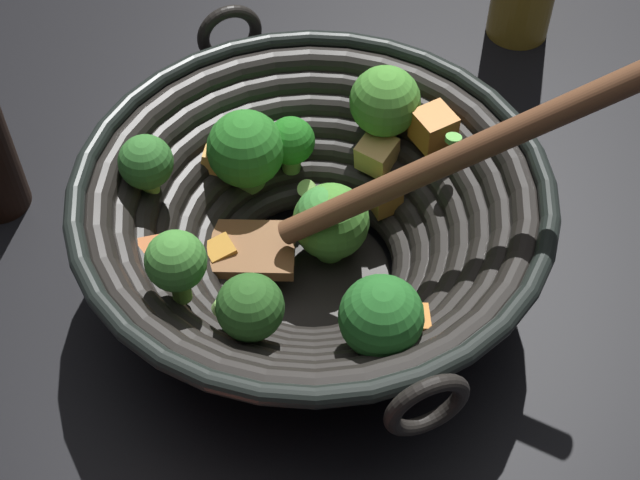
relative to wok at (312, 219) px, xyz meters
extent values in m
plane|color=black|center=(0.00, 0.00, -0.07)|extent=(4.00, 4.00, 0.00)
cylinder|color=black|center=(0.00, 0.00, -0.07)|extent=(0.12, 0.12, 0.01)
torus|color=black|center=(0.00, 0.00, -0.05)|extent=(0.17, 0.17, 0.02)
torus|color=black|center=(0.00, 0.00, -0.04)|extent=(0.19, 0.19, 0.02)
torus|color=black|center=(0.00, 0.00, -0.03)|extent=(0.22, 0.22, 0.02)
torus|color=black|center=(0.00, 0.00, -0.01)|extent=(0.24, 0.24, 0.02)
torus|color=black|center=(0.00, 0.00, 0.00)|extent=(0.27, 0.27, 0.02)
torus|color=black|center=(0.00, 0.00, 0.01)|extent=(0.30, 0.30, 0.02)
torus|color=black|center=(0.00, 0.00, 0.02)|extent=(0.32, 0.32, 0.02)
torus|color=black|center=(0.00, 0.00, 0.03)|extent=(0.34, 0.34, 0.01)
torus|color=black|center=(0.01, 0.18, 0.03)|extent=(0.05, 0.01, 0.05)
torus|color=black|center=(-0.01, -0.18, 0.03)|extent=(0.05, 0.01, 0.05)
cylinder|color=#749C4E|center=(-0.01, -0.11, -0.01)|extent=(0.02, 0.02, 0.02)
sphere|color=#256B28|center=(-0.01, -0.11, 0.02)|extent=(0.05, 0.05, 0.05)
cylinder|color=#78B140|center=(-0.11, -0.03, 0.02)|extent=(0.02, 0.02, 0.02)
sphere|color=#448B36|center=(-0.11, -0.03, 0.04)|extent=(0.04, 0.04, 0.04)
cylinder|color=#5AA23F|center=(0.02, 0.01, -0.06)|extent=(0.03, 0.03, 0.02)
sphere|color=#4D9635|center=(0.02, 0.01, -0.02)|extent=(0.06, 0.06, 0.06)
cylinder|color=#618E45|center=(0.09, 0.06, 0.00)|extent=(0.03, 0.03, 0.02)
sphere|color=#4C9935|center=(0.09, 0.06, 0.03)|extent=(0.05, 0.05, 0.05)
cylinder|color=#6FA04B|center=(0.02, 0.08, -0.02)|extent=(0.02, 0.02, 0.02)
sphere|color=#21731E|center=(0.02, 0.08, 0.00)|extent=(0.04, 0.04, 0.04)
cylinder|color=#8AB254|center=(-0.07, -0.07, -0.01)|extent=(0.02, 0.02, 0.02)
sphere|color=#2B5E23|center=(-0.07, -0.07, 0.02)|extent=(0.04, 0.04, 0.04)
cylinder|color=#6BA24B|center=(-0.02, 0.08, -0.03)|extent=(0.03, 0.03, 0.02)
sphere|color=#2A7A26|center=(-0.02, 0.08, 0.00)|extent=(0.06, 0.06, 0.06)
cylinder|color=#80B25A|center=(0.02, 0.01, -0.05)|extent=(0.02, 0.02, 0.02)
sphere|color=#43963F|center=(0.02, 0.01, -0.02)|extent=(0.05, 0.05, 0.05)
cylinder|color=#75B245|center=(-0.10, 0.07, 0.01)|extent=(0.02, 0.02, 0.01)
sphere|color=#34752F|center=(-0.10, 0.07, 0.03)|extent=(0.04, 0.04, 0.04)
cube|color=gold|center=(-0.04, 0.09, -0.01)|extent=(0.03, 0.03, 0.03)
cube|color=#E1B060|center=(0.07, 0.05, -0.01)|extent=(0.04, 0.04, 0.03)
cube|color=#C37026|center=(0.11, 0.03, 0.02)|extent=(0.03, 0.03, 0.03)
cube|color=orange|center=(0.02, -0.11, 0.00)|extent=(0.03, 0.03, 0.03)
cube|color=gold|center=(0.01, -0.11, 0.01)|extent=(0.03, 0.02, 0.03)
cube|color=#CB8831|center=(0.07, 0.02, -0.03)|extent=(0.02, 0.02, 0.02)
cube|color=#DB763F|center=(-0.11, 0.01, 0.00)|extent=(0.03, 0.03, 0.03)
cube|color=#CB882D|center=(-0.06, 0.02, -0.04)|extent=(0.02, 0.02, 0.02)
cylinder|color=#6BC651|center=(0.11, 0.01, 0.03)|extent=(0.02, 0.02, 0.01)
cylinder|color=#99D166|center=(0.02, 0.05, -0.03)|extent=(0.02, 0.02, 0.01)
cylinder|color=#99D166|center=(-0.09, -0.06, 0.02)|extent=(0.02, 0.02, 0.01)
cylinder|color=#6BC651|center=(0.02, 0.03, -0.03)|extent=(0.01, 0.01, 0.01)
cylinder|color=#56B247|center=(0.08, 0.02, -0.01)|extent=(0.02, 0.02, 0.01)
cube|color=brown|center=(-0.04, 0.02, -0.04)|extent=(0.08, 0.07, 0.01)
cylinder|color=brown|center=(0.08, -0.04, 0.06)|extent=(0.22, 0.11, 0.17)
camera|label=1|loc=(-0.17, -0.40, 0.51)|focal=52.27mm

